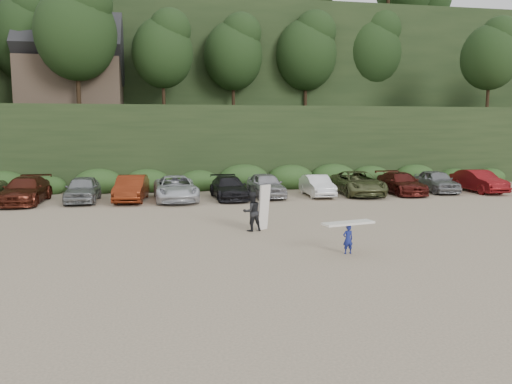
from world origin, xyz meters
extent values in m
plane|color=tan|center=(0.00, 0.00, 0.00)|extent=(120.00, 120.00, 0.00)
cube|color=black|center=(0.00, 22.00, 3.00)|extent=(80.00, 14.00, 6.00)
cube|color=black|center=(0.00, 40.00, 8.00)|extent=(90.00, 30.00, 16.00)
ellipsoid|color=black|center=(0.00, 22.00, 11.00)|extent=(66.00, 12.00, 10.00)
cube|color=#2B491E|center=(-0.55, 14.50, 0.60)|extent=(46.20, 2.00, 1.20)
cube|color=brown|center=(-12.00, 24.00, 8.00)|extent=(8.00, 6.00, 4.00)
imported|color=#4C1C11|center=(-12.77, 10.24, 0.77)|extent=(2.29, 5.35, 1.54)
imported|color=gray|center=(-9.56, 10.23, 0.77)|extent=(1.84, 4.53, 1.54)
imported|color=maroon|center=(-6.72, 10.03, 0.77)|extent=(2.04, 4.82, 1.55)
imported|color=silver|center=(-4.09, 9.74, 0.75)|extent=(2.73, 5.50, 1.50)
imported|color=black|center=(-0.81, 9.83, 0.69)|extent=(2.18, 4.87, 1.39)
imported|color=#A5A4A9|center=(1.61, 10.19, 0.77)|extent=(2.07, 4.63, 1.55)
imported|color=white|center=(4.95, 9.97, 0.68)|extent=(1.53, 4.16, 1.36)
imported|color=#545B34|center=(7.80, 10.14, 0.77)|extent=(2.84, 5.66, 1.54)
imported|color=#4E1612|center=(10.81, 10.00, 0.71)|extent=(2.09, 4.95, 1.42)
imported|color=gray|center=(13.63, 10.38, 0.76)|extent=(2.13, 4.57, 1.51)
imported|color=maroon|center=(16.48, 9.83, 0.75)|extent=(1.72, 4.62, 1.51)
imported|color=navy|center=(1.48, -4.38, 0.52)|extent=(0.40, 0.28, 1.04)
cube|color=white|center=(1.48, -4.38, 1.11)|extent=(1.98, 0.93, 0.08)
imported|color=black|center=(-1.15, 0.06, 0.84)|extent=(0.94, 0.80, 1.69)
cube|color=silver|center=(-0.61, 0.18, 0.99)|extent=(0.62, 0.54, 1.99)
camera|label=1|loc=(-4.95, -20.70, 4.47)|focal=35.00mm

